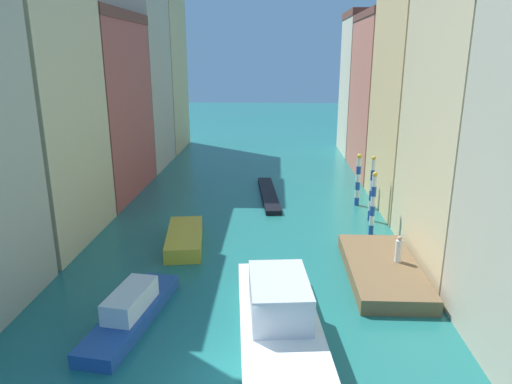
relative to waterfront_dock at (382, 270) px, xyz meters
name	(u,v)px	position (x,y,z in m)	size (l,w,h in m)	color
ground_plane	(254,191)	(-7.54, 15.68, -0.38)	(154.00, 154.00, 0.00)	#1E6B66
building_left_1	(18,119)	(-20.94, 4.36, 7.21)	(7.69, 9.15, 15.16)	beige
building_left_2	(87,106)	(-20.94, 14.77, 6.90)	(7.69, 11.61, 14.53)	#B25147
building_left_3	(124,60)	(-20.94, 25.02, 10.40)	(7.69, 8.87, 21.53)	#BCB299
building_left_4	(149,61)	(-20.94, 34.24, 10.14)	(7.69, 9.24, 21.01)	#DBB77A
building_right_1	(501,96)	(5.87, 2.31, 8.84)	(7.69, 9.88, 18.42)	beige
building_right_2	(439,65)	(5.87, 12.31, 10.17)	(7.69, 9.80, 21.07)	#DBB77A
building_right_3	(398,95)	(5.87, 22.95, 7.16)	(7.69, 11.02, 15.06)	#C6705B
building_right_4	(377,84)	(5.87, 32.93, 7.60)	(7.69, 8.34, 15.93)	beige
waterfront_dock	(382,270)	(0.00, 0.00, 0.00)	(3.60, 7.99, 0.76)	brown
person_on_dock	(399,250)	(0.82, 0.22, 1.05)	(0.36, 0.36, 1.45)	white
mooring_pole_0	(373,203)	(0.56, 6.00, 1.77)	(0.33, 0.33, 4.20)	#1E479E
mooring_pole_1	(372,188)	(0.99, 8.73, 1.99)	(0.30, 0.30, 4.65)	#1E479E
mooring_pole_2	(358,179)	(0.65, 12.21, 1.71)	(0.38, 0.38, 4.06)	#1E479E
vaporetto_white	(279,316)	(-5.47, -5.69, 0.53)	(4.06, 9.90, 2.60)	white
gondola_black	(269,194)	(-6.24, 14.19, -0.20)	(2.14, 9.65, 0.36)	black
motorboat_0	(185,238)	(-11.21, 3.71, 0.06)	(2.81, 5.88, 0.89)	gold
motorboat_1	(131,310)	(-11.88, -4.89, 0.18)	(2.78, 7.14, 1.54)	#234C93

